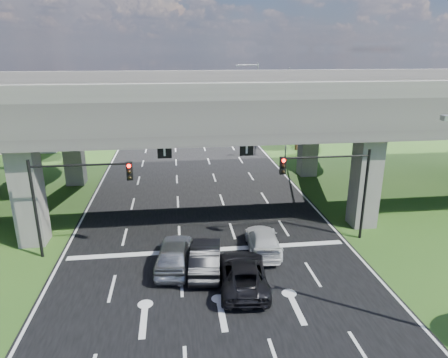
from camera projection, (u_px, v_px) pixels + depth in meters
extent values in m
plane|color=#294F19|center=(215.00, 281.00, 21.34)|extent=(160.00, 160.00, 0.00)
cube|color=black|center=(202.00, 210.00, 30.77)|extent=(18.00, 120.00, 0.03)
cube|color=#383633|center=(198.00, 102.00, 30.19)|extent=(80.00, 15.00, 2.00)
cube|color=slate|center=(206.00, 92.00, 22.88)|extent=(80.00, 0.50, 1.00)
cube|color=slate|center=(193.00, 76.00, 36.56)|extent=(80.00, 0.50, 1.00)
cube|color=slate|center=(28.00, 191.00, 24.60)|extent=(1.60, 1.60, 7.00)
cube|color=slate|center=(73.00, 146.00, 35.92)|extent=(1.60, 1.60, 7.00)
cube|color=slate|center=(366.00, 177.00, 27.23)|extent=(1.60, 1.60, 7.00)
cube|color=slate|center=(309.00, 140.00, 38.55)|extent=(1.60, 1.60, 7.00)
cube|color=black|center=(165.00, 151.00, 23.90)|extent=(0.85, 0.06, 0.85)
cube|color=black|center=(247.00, 149.00, 24.50)|extent=(0.85, 0.06, 0.85)
cylinder|color=black|center=(365.00, 195.00, 25.38)|extent=(0.18, 0.18, 6.00)
cylinder|color=black|center=(326.00, 157.00, 24.25)|extent=(5.50, 0.12, 0.12)
cube|color=black|center=(283.00, 166.00, 23.87)|extent=(0.35, 0.28, 1.05)
sphere|color=#FF0C05|center=(284.00, 161.00, 23.61)|extent=(0.22, 0.22, 0.22)
cylinder|color=black|center=(35.00, 210.00, 22.99)|extent=(0.18, 0.18, 6.00)
cylinder|color=black|center=(80.00, 165.00, 22.52)|extent=(5.50, 0.12, 0.12)
cube|color=black|center=(130.00, 171.00, 22.80)|extent=(0.35, 0.28, 1.05)
sphere|color=#FF0C05|center=(129.00, 166.00, 22.54)|extent=(0.22, 0.22, 0.22)
cylinder|color=gray|center=(287.00, 115.00, 43.69)|extent=(0.16, 0.16, 10.00)
cylinder|color=gray|center=(276.00, 71.00, 42.06)|extent=(3.00, 0.10, 0.10)
cube|color=gray|center=(262.00, 72.00, 41.91)|extent=(0.60, 0.25, 0.18)
cylinder|color=gray|center=(257.00, 98.00, 58.79)|extent=(0.16, 0.16, 10.00)
cylinder|color=gray|center=(248.00, 65.00, 57.15)|extent=(3.00, 0.10, 0.10)
cube|color=gray|center=(238.00, 66.00, 57.00)|extent=(0.60, 0.25, 0.18)
cylinder|color=black|center=(63.00, 147.00, 43.69)|extent=(0.36, 0.36, 3.30)
sphere|color=#134917|center=(60.00, 120.00, 42.76)|extent=(4.50, 4.50, 4.50)
sphere|color=#134917|center=(61.00, 107.00, 42.10)|extent=(3.60, 3.60, 3.60)
sphere|color=#134917|center=(59.00, 127.00, 43.38)|extent=(3.30, 3.30, 3.30)
cylinder|color=black|center=(55.00, 135.00, 50.94)|extent=(0.36, 0.36, 2.86)
sphere|color=#134917|center=(52.00, 115.00, 50.14)|extent=(3.90, 3.90, 3.90)
sphere|color=#134917|center=(54.00, 105.00, 49.54)|extent=(3.12, 3.12, 3.12)
sphere|color=#134917|center=(52.00, 120.00, 50.72)|extent=(2.86, 2.86, 2.86)
cylinder|color=black|center=(98.00, 121.00, 58.87)|extent=(0.36, 0.36, 3.52)
sphere|color=#134917|center=(96.00, 99.00, 57.88)|extent=(4.80, 4.80, 4.80)
sphere|color=#134917|center=(97.00, 89.00, 57.19)|extent=(3.84, 3.84, 3.84)
sphere|color=#134917|center=(95.00, 105.00, 58.51)|extent=(3.52, 3.52, 3.52)
cylinder|color=black|center=(297.00, 138.00, 48.83)|extent=(0.36, 0.36, 3.08)
sphere|color=#134917|center=(298.00, 115.00, 47.97)|extent=(4.20, 4.20, 4.20)
sphere|color=#134917|center=(303.00, 104.00, 47.34)|extent=(3.36, 3.36, 3.36)
sphere|color=#134917|center=(294.00, 121.00, 48.57)|extent=(3.08, 3.08, 3.08)
cylinder|color=black|center=(300.00, 126.00, 56.77)|extent=(0.36, 0.36, 2.86)
sphere|color=#134917|center=(301.00, 108.00, 55.97)|extent=(3.90, 3.90, 3.90)
sphere|color=#134917|center=(305.00, 100.00, 55.37)|extent=(3.12, 3.12, 3.12)
sphere|color=#134917|center=(298.00, 113.00, 56.55)|extent=(2.86, 2.86, 2.86)
cylinder|color=black|center=(261.00, 116.00, 63.78)|extent=(0.36, 0.36, 3.30)
sphere|color=#134917|center=(261.00, 97.00, 62.85)|extent=(4.50, 4.50, 4.50)
sphere|color=#134917|center=(265.00, 89.00, 62.19)|extent=(3.60, 3.60, 3.60)
sphere|color=#134917|center=(259.00, 103.00, 63.47)|extent=(3.30, 3.30, 3.30)
imported|color=#9A9DA2|center=(174.00, 253.00, 22.52)|extent=(2.50, 5.04, 1.65)
imported|color=black|center=(206.00, 257.00, 22.20)|extent=(2.16, 4.81, 1.53)
imported|color=silver|center=(263.00, 241.00, 24.34)|extent=(2.27, 4.81, 1.35)
imported|color=black|center=(243.00, 273.00, 20.73)|extent=(2.87, 5.39, 1.44)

